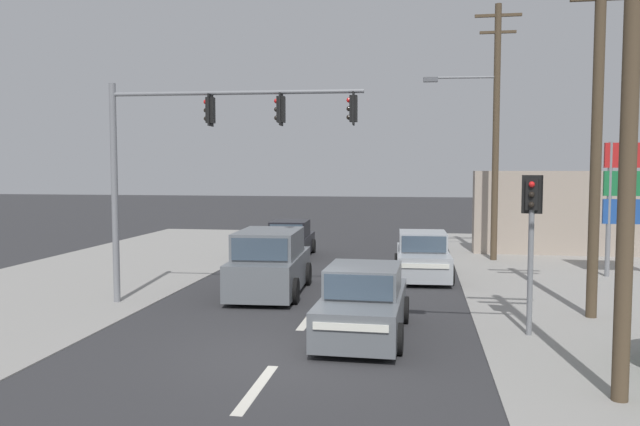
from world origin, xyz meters
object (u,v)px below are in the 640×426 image
utility_pole_midground_right (597,129)px  pedestal_signal_right_kerb (531,227)px  utility_pole_background_right (493,125)px  sedan_kerbside_parked (363,304)px  traffic_signal_mast (199,144)px  shopping_plaza_sign (636,190)px  utility_pole_foreground_right (621,72)px  sedan_crossing_left (422,257)px  suv_receding_far (270,264)px  hatchback_oncoming_mid (291,240)px

utility_pole_midground_right → pedestal_signal_right_kerb: utility_pole_midground_right is taller
utility_pole_background_right → pedestal_signal_right_kerb: bearing=-92.0°
utility_pole_background_right → sedan_kerbside_parked: bearing=-108.4°
traffic_signal_mast → shopping_plaza_sign: (13.06, 6.36, -1.37)m
traffic_signal_mast → pedestal_signal_right_kerb: 8.72m
utility_pole_foreground_right → sedan_crossing_left: 12.24m
utility_pole_midground_right → utility_pole_foreground_right: bearing=-101.6°
utility_pole_midground_right → shopping_plaza_sign: (2.97, 6.28, -1.69)m
utility_pole_midground_right → shopping_plaza_sign: utility_pole_midground_right is taller
traffic_signal_mast → pedestal_signal_right_kerb: traffic_signal_mast is taller
utility_pole_foreground_right → suv_receding_far: size_ratio=2.08×
utility_pole_background_right → traffic_signal_mast: 13.09m
utility_pole_foreground_right → traffic_signal_mast: (-8.90, 5.72, -0.82)m
traffic_signal_mast → sedan_crossing_left: bearing=41.5°
utility_pole_foreground_right → sedan_kerbside_parked: bearing=142.0°
utility_pole_background_right → suv_receding_far: size_ratio=2.20×
utility_pole_foreground_right → traffic_signal_mast: 10.62m
hatchback_oncoming_mid → suv_receding_far: bearing=-82.7°
utility_pole_foreground_right → suv_receding_far: (-7.40, 7.52, -4.29)m
utility_pole_foreground_right → utility_pole_midground_right: utility_pole_foreground_right is taller
traffic_signal_mast → hatchback_oncoming_mid: size_ratio=1.86×
utility_pole_midground_right → sedan_kerbside_parked: utility_pole_midground_right is taller
utility_pole_background_right → hatchback_oncoming_mid: (-8.19, -0.19, -4.74)m
utility_pole_midground_right → utility_pole_background_right: (-1.40, 9.64, 0.78)m
utility_pole_midground_right → sedan_crossing_left: (-4.12, 5.20, -3.97)m
utility_pole_foreground_right → utility_pole_background_right: size_ratio=0.95×
suv_receding_far → utility_pole_background_right: bearing=47.8°
pedestal_signal_right_kerb → sedan_kerbside_parked: bearing=-171.9°
pedestal_signal_right_kerb → suv_receding_far: pedestal_signal_right_kerb is taller
pedestal_signal_right_kerb → hatchback_oncoming_mid: pedestal_signal_right_kerb is taller
shopping_plaza_sign → suv_receding_far: 12.60m
sedan_kerbside_parked → sedan_crossing_left: 7.80m
traffic_signal_mast → suv_receding_far: (1.50, 1.80, -3.47)m
utility_pole_midground_right → pedestal_signal_right_kerb: 3.50m
traffic_signal_mast → sedan_kerbside_parked: traffic_signal_mast is taller
pedestal_signal_right_kerb → sedan_kerbside_parked: (-3.63, -0.51, -1.71)m
sedan_crossing_left → hatchback_oncoming_mid: bearing=142.1°
utility_pole_midground_right → suv_receding_far: bearing=168.7°
hatchback_oncoming_mid → pedestal_signal_right_kerb: bearing=-55.8°
traffic_signal_mast → sedan_crossing_left: (5.97, 5.28, -3.65)m
pedestal_signal_right_kerb → suv_receding_far: (-6.78, 3.69, -1.53)m
pedestal_signal_right_kerb → sedan_crossing_left: size_ratio=0.83×
traffic_signal_mast → sedan_kerbside_parked: 6.39m
utility_pole_foreground_right → utility_pole_midground_right: size_ratio=1.09×
traffic_signal_mast → shopping_plaza_sign: size_ratio=1.50×
utility_pole_background_right → sedan_kerbside_parked: utility_pole_background_right is taller
utility_pole_background_right → suv_receding_far: 11.64m
utility_pole_foreground_right → pedestal_signal_right_kerb: size_ratio=2.70×
utility_pole_background_right → traffic_signal_mast: size_ratio=1.48×
utility_pole_background_right → pedestal_signal_right_kerb: size_ratio=2.85×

